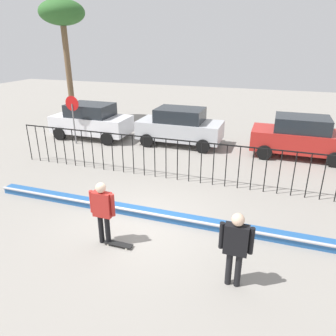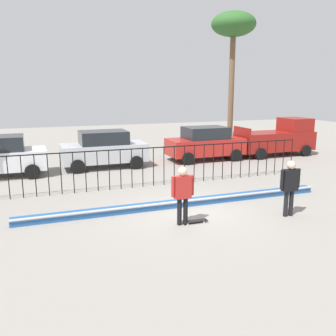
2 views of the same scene
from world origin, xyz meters
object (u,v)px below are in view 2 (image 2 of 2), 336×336
at_px(skateboarder, 183,190).
at_px(palm_tree_tall, 233,29).
at_px(skateboard, 195,221).
at_px(parked_car_silver, 104,149).
at_px(parked_car_red, 205,143).
at_px(camera_operator, 290,183).
at_px(pickup_truck, 278,138).

relative_size(skateboarder, palm_tree_tall, 0.20).
height_order(skateboarder, skateboard, skateboarder).
relative_size(skateboard, palm_tree_tall, 0.09).
distance_m(skateboard, parked_car_silver, 9.14).
height_order(parked_car_red, palm_tree_tall, palm_tree_tall).
height_order(skateboard, camera_operator, camera_operator).
xyz_separation_m(pickup_truck, palm_tree_tall, (-1.39, 3.42, 6.73)).
xyz_separation_m(parked_car_silver, palm_tree_tall, (9.27, 3.37, 6.79)).
bearing_deg(parked_car_silver, pickup_truck, 2.32).
bearing_deg(pickup_truck, parked_car_silver, -178.92).
relative_size(skateboard, parked_car_silver, 0.19).
relative_size(skateboarder, parked_car_red, 0.41).
bearing_deg(skateboarder, skateboard, 4.00).
bearing_deg(camera_operator, skateboarder, 36.10).
xyz_separation_m(parked_car_red, palm_tree_tall, (3.48, 3.34, 6.79)).
bearing_deg(camera_operator, parked_car_red, -56.03).
bearing_deg(parked_car_silver, skateboard, -80.79).
relative_size(skateboard, pickup_truck, 0.17).
xyz_separation_m(parked_car_silver, parked_car_red, (5.79, 0.03, 0.00)).
height_order(parked_car_silver, palm_tree_tall, palm_tree_tall).
xyz_separation_m(skateboarder, skateboard, (0.40, -0.02, -1.01)).
height_order(parked_car_silver, pickup_truck, pickup_truck).
relative_size(camera_operator, parked_car_red, 0.42).
xyz_separation_m(camera_operator, pickup_truck, (6.52, 9.44, -0.05)).
relative_size(camera_operator, pickup_truck, 0.39).
bearing_deg(skateboard, parked_car_red, 70.66).
distance_m(skateboarder, skateboard, 1.09).
bearing_deg(palm_tree_tall, parked_car_red, -136.15).
distance_m(parked_car_red, palm_tree_tall, 8.33).
bearing_deg(parked_car_silver, palm_tree_tall, 22.55).
bearing_deg(skateboarder, parked_car_red, 67.79).
xyz_separation_m(skateboard, parked_car_red, (4.74, 9.07, 0.91)).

